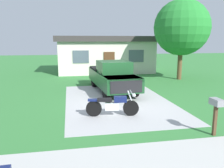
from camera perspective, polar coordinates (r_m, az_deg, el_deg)
name	(u,v)px	position (r m, az deg, el deg)	size (l,w,h in m)	color
ground_plane	(117,101)	(12.11, 1.30, -4.17)	(80.00, 80.00, 0.00)	#357A39
driveway_pad	(117,101)	(12.11, 1.30, -4.15)	(5.31, 8.49, 0.01)	#B1B1B1
sidewalk_strip	(162,157)	(6.73, 12.39, -17.15)	(36.00, 1.80, 0.01)	#BABAB5
motorcycle	(113,105)	(9.61, 0.21, -5.24)	(2.21, 0.70, 1.09)	black
pickup_truck	(112,76)	(14.32, -0.02, 2.07)	(2.41, 5.75, 1.90)	black
mailbox	(216,107)	(8.28, 24.39, -5.23)	(0.26, 0.48, 1.26)	#4C3823
shade_tree	(182,28)	(19.26, 16.90, 13.22)	(4.34, 4.34, 6.27)	brown
neighbor_house	(105,54)	(23.21, -1.80, 7.50)	(9.60, 5.60, 3.50)	beige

